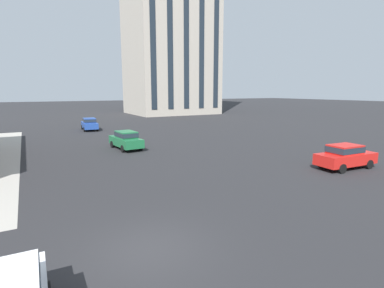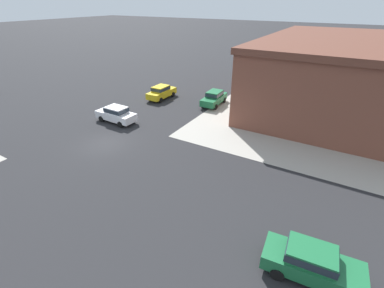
% 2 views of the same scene
% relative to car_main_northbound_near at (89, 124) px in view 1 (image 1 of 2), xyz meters
% --- Properties ---
extents(ground_plane, '(320.00, 320.00, 0.00)m').
position_rel_car_main_northbound_near_xyz_m(ground_plane, '(-4.22, -33.72, -0.92)').
color(ground_plane, '#262628').
extents(car_main_northbound_near, '(2.07, 4.49, 1.68)m').
position_rel_car_main_northbound_near_xyz_m(car_main_northbound_near, '(0.00, 0.00, 0.00)').
color(car_main_northbound_near, '#23479E').
rests_on(car_main_northbound_near, ground).
extents(car_main_northbound_far, '(2.17, 4.54, 1.68)m').
position_rel_car_main_northbound_near_xyz_m(car_main_northbound_far, '(0.42, -15.68, 0.00)').
color(car_main_northbound_far, '#1E6B3D').
rests_on(car_main_northbound_far, ground).
extents(car_main_southbound_near, '(4.50, 2.10, 1.68)m').
position_rel_car_main_northbound_near_xyz_m(car_main_southbound_near, '(11.71, -30.04, 0.00)').
color(car_main_southbound_near, red).
rests_on(car_main_southbound_near, ground).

